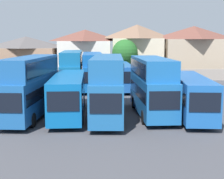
{
  "coord_description": "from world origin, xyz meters",
  "views": [
    {
      "loc": [
        0.14,
        -28.34,
        6.51
      ],
      "look_at": [
        0.0,
        3.0,
        1.86
      ],
      "focal_mm": 54.12,
      "sensor_mm": 36.0,
      "label": 1
    }
  ],
  "objects": [
    {
      "name": "house_terrace_far_right",
      "position": [
        14.79,
        32.73,
        4.53
      ],
      "size": [
        10.94,
        8.31,
        8.9
      ],
      "color": "tan",
      "rests_on": "ground"
    },
    {
      "name": "bus_4",
      "position": [
        3.58,
        0.43,
        2.79
      ],
      "size": [
        3.16,
        10.22,
        4.95
      ],
      "rotation": [
        0.0,
        0.0,
        -1.51
      ],
      "color": "#1B5DA2",
      "rests_on": "ground"
    },
    {
      "name": "bus_8",
      "position": [
        1.33,
        15.99,
        1.9
      ],
      "size": [
        3.04,
        11.56,
        3.32
      ],
      "rotation": [
        0.0,
        0.0,
        -1.52
      ],
      "color": "#1E54A6",
      "rests_on": "ground"
    },
    {
      "name": "house_terrace_left",
      "position": [
        -15.31,
        32.72,
        3.6
      ],
      "size": [
        11.11,
        7.09,
        7.06
      ],
      "color": "#9E7A60",
      "rests_on": "ground"
    },
    {
      "name": "house_terrace_right",
      "position": [
        4.66,
        33.12,
        4.68
      ],
      "size": [
        9.23,
        7.88,
        9.17
      ],
      "color": "beige",
      "rests_on": "ground"
    },
    {
      "name": "house_terrace_centre",
      "position": [
        -4.75,
        33.78,
        4.23
      ],
      "size": [
        9.64,
        7.93,
        8.3
      ],
      "color": "silver",
      "rests_on": "ground"
    },
    {
      "name": "ground",
      "position": [
        0.0,
        18.0,
        0.0
      ],
      "size": [
        140.0,
        140.0,
        0.0
      ],
      "primitive_type": "plane",
      "color": "#424247"
    },
    {
      "name": "bus_6",
      "position": [
        -5.14,
        15.95,
        2.81
      ],
      "size": [
        3.29,
        11.85,
        4.98
      ],
      "rotation": [
        0.0,
        0.0,
        -1.5
      ],
      "color": "#146094",
      "rests_on": "ground"
    },
    {
      "name": "bus_7",
      "position": [
        -2.44,
        16.26,
        2.67
      ],
      "size": [
        3.32,
        11.8,
        4.72
      ],
      "rotation": [
        0.0,
        0.0,
        -1.5
      ],
      "color": "#1355A3",
      "rests_on": "ground"
    },
    {
      "name": "depot_boundary_wall",
      "position": [
        0.0,
        25.86,
        0.9
      ],
      "size": [
        56.0,
        0.5,
        1.8
      ],
      "primitive_type": "cube",
      "color": "gray",
      "rests_on": "ground"
    },
    {
      "name": "bus_3",
      "position": [
        -0.24,
        -0.23,
        2.88
      ],
      "size": [
        2.64,
        11.61,
        5.11
      ],
      "rotation": [
        0.0,
        0.0,
        -1.58
      ],
      "color": "#1C5A96",
      "rests_on": "ground"
    },
    {
      "name": "bus_1",
      "position": [
        -6.72,
        -0.23,
        2.85
      ],
      "size": [
        3.03,
        11.07,
        5.07
      ],
      "rotation": [
        0.0,
        0.0,
        -1.63
      ],
      "color": "#1C5494",
      "rests_on": "ground"
    },
    {
      "name": "bus_9",
      "position": [
        4.61,
        16.02,
        2.01
      ],
      "size": [
        2.56,
        11.52,
        3.52
      ],
      "rotation": [
        0.0,
        0.0,
        -1.57
      ],
      "color": "#1753A5",
      "rests_on": "ground"
    },
    {
      "name": "bus_2",
      "position": [
        -3.6,
        0.27,
        1.98
      ],
      "size": [
        3.26,
        11.68,
        3.46
      ],
      "rotation": [
        0.0,
        0.0,
        -1.51
      ],
      "color": "#0C599F",
      "rests_on": "ground"
    },
    {
      "name": "bus_5",
      "position": [
        6.85,
        0.09,
        1.94
      ],
      "size": [
        3.09,
        11.49,
        3.38
      ],
      "rotation": [
        0.0,
        0.0,
        -1.63
      ],
      "color": "#1C57A4",
      "rests_on": "ground"
    },
    {
      "name": "tree_behind_wall",
      "position": [
        2.31,
        28.36,
        4.35
      ],
      "size": [
        4.31,
        4.31,
        6.53
      ],
      "color": "brown",
      "rests_on": "ground"
    }
  ]
}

